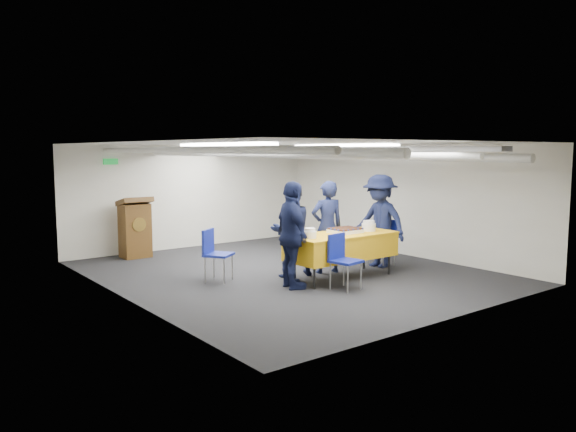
% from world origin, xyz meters
% --- Properties ---
extents(ground, '(7.00, 7.00, 0.00)m').
position_xyz_m(ground, '(0.00, 0.00, 0.00)').
color(ground, black).
rests_on(ground, ground).
extents(room_shell, '(6.00, 7.00, 2.30)m').
position_xyz_m(room_shell, '(0.09, 0.41, 1.81)').
color(room_shell, beige).
rests_on(room_shell, ground).
extents(serving_table, '(1.96, 0.85, 0.77)m').
position_xyz_m(serving_table, '(0.45, -0.90, 0.56)').
color(serving_table, black).
rests_on(serving_table, ground).
extents(sheet_cake, '(0.52, 0.41, 0.09)m').
position_xyz_m(sheet_cake, '(0.56, -0.88, 0.81)').
color(sheet_cake, white).
rests_on(sheet_cake, serving_table).
extents(plate_stack_left, '(0.21, 0.21, 0.16)m').
position_xyz_m(plate_stack_left, '(-0.30, -0.95, 0.85)').
color(plate_stack_left, white).
rests_on(plate_stack_left, serving_table).
extents(plate_stack_right, '(0.24, 0.24, 0.18)m').
position_xyz_m(plate_stack_right, '(1.05, -0.95, 0.85)').
color(plate_stack_right, white).
rests_on(plate_stack_right, serving_table).
extents(podium, '(0.62, 0.53, 1.25)m').
position_xyz_m(podium, '(-1.60, 3.05, 0.61)').
color(podium, brown).
rests_on(podium, ground).
extents(chair_near, '(0.48, 0.48, 0.87)m').
position_xyz_m(chair_near, '(-0.06, -1.45, 0.53)').
color(chair_near, gray).
rests_on(chair_near, ground).
extents(chair_right, '(0.46, 0.46, 0.87)m').
position_xyz_m(chair_right, '(1.87, -0.58, 0.53)').
color(chair_right, gray).
rests_on(chair_right, ground).
extents(chair_left, '(0.58, 0.58, 0.87)m').
position_xyz_m(chair_left, '(-1.38, 0.24, 0.53)').
color(chair_left, gray).
rests_on(chair_left, ground).
extents(sailor_a, '(0.69, 0.55, 1.64)m').
position_xyz_m(sailor_a, '(0.54, -0.42, 0.82)').
color(sailor_a, black).
rests_on(sailor_a, ground).
extents(sailor_b, '(0.81, 0.64, 1.63)m').
position_xyz_m(sailor_b, '(-0.15, -0.27, 0.81)').
color(sailor_b, black).
rests_on(sailor_b, ground).
extents(sailor_c, '(0.66, 1.07, 1.70)m').
position_xyz_m(sailor_c, '(-0.66, -0.95, 0.85)').
color(sailor_c, black).
rests_on(sailor_c, ground).
extents(sailor_d, '(0.74, 1.17, 1.73)m').
position_xyz_m(sailor_d, '(1.67, -0.64, 0.87)').
color(sailor_d, black).
rests_on(sailor_d, ground).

